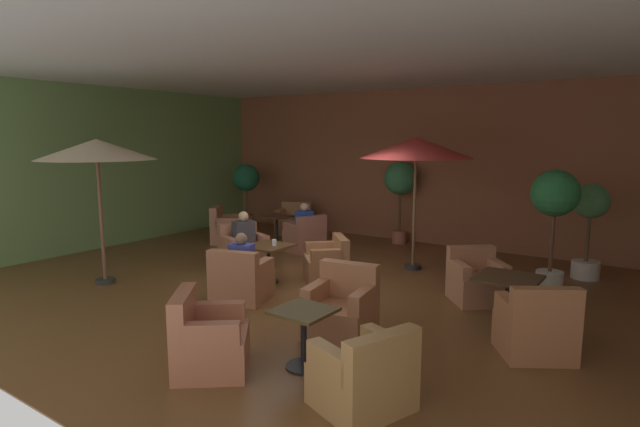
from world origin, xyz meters
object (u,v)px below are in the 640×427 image
Objects in this scene: cafe_table_rear_right at (304,327)px; patio_umbrella_center_beige at (416,148)px; armchair_front_left_south at (243,253)px; cafe_table_mid_center at (277,222)px; cafe_table_front_right at (508,286)px; patron_blue_shirt at (304,219)px; armchair_front_left_east at (328,263)px; potted_tree_left_corner at (590,217)px; armchair_rear_right_south at (208,342)px; patio_umbrella_tall_red at (97,151)px; armchair_rear_right_east at (342,310)px; patron_with_friend at (242,256)px; iced_drink_cup at (274,242)px; armchair_front_right_north at (536,329)px; potted_tree_mid_left at (555,204)px; patron_by_window at (244,231)px; armchair_mid_center_east at (228,229)px; potted_tree_mid_right at (400,183)px; armchair_rear_right_north at (364,378)px; armchair_mid_center_north at (294,222)px; armchair_front_right_east at (477,282)px; armchair_mid_center_south at (305,237)px; armchair_front_left_north at (241,281)px; cafe_table_front_left at (269,253)px; potted_tree_right_corner at (246,183)px.

cafe_table_rear_right is 0.26× the size of patio_umbrella_center_beige.
armchair_front_left_south reaches higher than cafe_table_mid_center.
cafe_table_front_right is 5.29m from patron_blue_shirt.
armchair_front_left_east is 0.62× the size of potted_tree_left_corner.
armchair_rear_right_south is 4.61m from patio_umbrella_tall_red.
potted_tree_left_corner reaches higher than armchair_rear_right_east.
patron_with_friend is at bearing -58.02° from cafe_table_mid_center.
armchair_front_left_east is at bearing 47.01° from iced_drink_cup.
armchair_front_right_north is at bearing -57.86° from cafe_table_front_right.
armchair_rear_right_east is 0.45× the size of potted_tree_mid_left.
patron_with_friend is (1.21, -1.35, -0.04)m from patron_by_window.
armchair_mid_center_east is 0.43× the size of patio_umbrella_tall_red.
armchair_rear_right_east is (-0.16, 1.04, -0.14)m from cafe_table_rear_right.
cafe_table_rear_right is at bearing -60.85° from armchair_front_left_east.
patron_by_window is (0.04, -0.02, 0.42)m from armchair_front_left_south.
patio_umbrella_center_beige reaches higher than potted_tree_mid_right.
potted_tree_mid_left reaches higher than armchair_front_left_east.
armchair_front_right_north is 1.01× the size of armchair_rear_right_north.
armchair_rear_right_north is at bearing -39.36° from iced_drink_cup.
armchair_mid_center_north is 7.84m from armchair_rear_right_south.
armchair_front_right_east is 1.66× the size of patron_with_friend.
armchair_front_right_east is 2.53m from armchair_rear_right_east.
patio_umbrella_center_beige is (4.04, 3.95, 0.01)m from patio_umbrella_tall_red.
potted_tree_left_corner is (5.44, 1.13, 0.80)m from armchair_mid_center_south.
armchair_front_left_north is 4.45m from armchair_mid_center_east.
patron_by_window is at bearing -168.64° from armchair_front_left_east.
patio_umbrella_tall_red is (-2.32, -1.67, 1.78)m from cafe_table_front_left.
cafe_table_front_left is at bearing -22.15° from armchair_front_left_south.
patron_blue_shirt is 1.00× the size of patron_with_friend.
patio_umbrella_center_beige is 3.06m from patron_blue_shirt.
patio_umbrella_center_beige is (-1.61, 1.25, 2.01)m from armchair_front_right_east.
armchair_mid_center_south is at bearing -168.27° from potted_tree_left_corner.
patron_by_window is 6.17× the size of iced_drink_cup.
armchair_rear_right_east is 5.98m from potted_tree_mid_right.
patron_with_friend is (-3.70, -1.24, 0.17)m from cafe_table_front_right.
patron_with_friend is at bearing -113.88° from patio_umbrella_center_beige.
potted_tree_mid_right is (1.34, 2.01, 1.14)m from armchair_mid_center_south.
armchair_mid_center_north is at bearing 166.81° from potted_tree_mid_left.
cafe_table_front_right is 1.28× the size of patron_with_friend.
armchair_rear_right_south reaches higher than cafe_table_rear_right.
armchair_front_left_north is at bearing -48.67° from patron_by_window.
cafe_table_front_left is 0.40× the size of potted_tree_right_corner.
cafe_table_mid_center is at bearing 161.76° from patron_blue_shirt.
armchair_front_right_north is 1.61× the size of patron_with_friend.
cafe_table_rear_right is 0.66× the size of armchair_rear_right_north.
armchair_mid_center_north reaches higher than iced_drink_cup.
patron_by_window reaches higher than armchair_front_left_south.
armchair_front_left_east is 0.43× the size of patio_umbrella_tall_red.
armchair_front_right_north is 0.97× the size of armchair_front_right_east.
armchair_front_left_south is 5.58m from potted_tree_mid_left.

